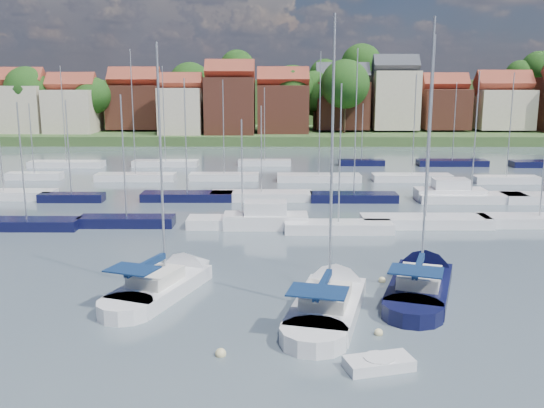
{
  "coord_description": "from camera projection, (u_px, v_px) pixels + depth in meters",
  "views": [
    {
      "loc": [
        -4.48,
        -29.3,
        12.23
      ],
      "look_at": [
        -4.74,
        14.0,
        3.28
      ],
      "focal_mm": 40.0,
      "sensor_mm": 36.0,
      "label": 1
    }
  ],
  "objects": [
    {
      "name": "buoy_b",
      "position": [
        221.0,
        356.0,
        27.29
      ],
      "size": [
        0.5,
        0.5,
        0.5
      ],
      "primitive_type": "sphere",
      "color": "beige",
      "rests_on": "ground"
    },
    {
      "name": "far_shore_town",
      "position": [
        301.0,
        108.0,
        160.12
      ],
      "size": [
        212.46,
        90.0,
        22.27
      ],
      "color": "#425B2D",
      "rests_on": "ground"
    },
    {
      "name": "sailboat_centre",
      "position": [
        332.0,
        298.0,
        33.55
      ],
      "size": [
        6.17,
        12.8,
        16.78
      ],
      "rotation": [
        0.0,
        0.0,
        1.33
      ],
      "color": "silver",
      "rests_on": "ground"
    },
    {
      "name": "ground",
      "position": [
        314.0,
        186.0,
        70.31
      ],
      "size": [
        260.0,
        260.0,
        0.0
      ],
      "primitive_type": "plane",
      "color": "#465460",
      "rests_on": "ground"
    },
    {
      "name": "buoy_d",
      "position": [
        379.0,
        335.0,
        29.52
      ],
      "size": [
        0.43,
        0.43,
        0.43
      ],
      "primitive_type": "sphere",
      "color": "beige",
      "rests_on": "ground"
    },
    {
      "name": "tender",
      "position": [
        379.0,
        363.0,
        26.02
      ],
      "size": [
        3.16,
        2.05,
        0.63
      ],
      "rotation": [
        0.0,
        0.0,
        0.26
      ],
      "color": "silver",
      "rests_on": "ground"
    },
    {
      "name": "buoy_c",
      "position": [
        303.0,
        338.0,
        29.16
      ],
      "size": [
        0.51,
        0.51,
        0.51
      ],
      "primitive_type": "sphere",
      "color": "#D85914",
      "rests_on": "ground"
    },
    {
      "name": "sailboat_navy",
      "position": [
        422.0,
        280.0,
        36.46
      ],
      "size": [
        6.96,
        12.62,
        16.91
      ],
      "rotation": [
        0.0,
        0.0,
        1.25
      ],
      "color": "black",
      "rests_on": "ground"
    },
    {
      "name": "marina_field",
      "position": [
        335.0,
        190.0,
        65.46
      ],
      "size": [
        79.62,
        41.41,
        15.93
      ],
      "color": "silver",
      "rests_on": "ground"
    },
    {
      "name": "sailboat_left",
      "position": [
        173.0,
        281.0,
        36.3
      ],
      "size": [
        6.77,
        11.72,
        15.47
      ],
      "rotation": [
        0.0,
        0.0,
        1.22
      ],
      "color": "silver",
      "rests_on": "ground"
    },
    {
      "name": "buoy_e",
      "position": [
        416.0,
        281.0,
        37.38
      ],
      "size": [
        0.55,
        0.55,
        0.55
      ],
      "primitive_type": "sphere",
      "color": "beige",
      "rests_on": "ground"
    },
    {
      "name": "buoy_g",
      "position": [
        382.0,
        282.0,
        37.21
      ],
      "size": [
        0.45,
        0.45,
        0.45
      ],
      "primitive_type": "sphere",
      "color": "beige",
      "rests_on": "ground"
    }
  ]
}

